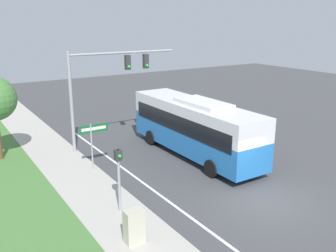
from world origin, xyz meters
TOP-DOWN VIEW (x-y plane):
  - ground_plane at (0.00, 0.00)m, footprint 80.00×80.00m
  - sidewalk at (-6.20, 0.00)m, footprint 2.80×80.00m
  - lane_divider_near at (-3.60, 0.00)m, footprint 0.14×30.00m
  - bus at (0.92, 6.31)m, footprint 2.64×10.05m
  - signal_gantry at (-2.82, 10.44)m, footprint 7.14×0.41m
  - pedestrian_signal at (-5.89, 2.33)m, footprint 0.28×0.34m
  - street_sign at (-5.05, 7.25)m, footprint 1.60×0.08m
  - utility_cabinet at (-6.46, -0.05)m, footprint 0.68×0.47m

SIDE VIEW (x-z plane):
  - ground_plane at x=0.00m, z-range 0.00..0.00m
  - lane_divider_near at x=-3.60m, z-range 0.00..0.01m
  - sidewalk at x=-6.20m, z-range 0.00..0.12m
  - utility_cabinet at x=-6.46m, z-range 0.12..1.38m
  - bus at x=0.92m, z-range 0.17..3.64m
  - street_sign at x=-5.05m, z-range 0.61..3.26m
  - pedestrian_signal at x=-5.89m, z-range 0.53..3.36m
  - signal_gantry at x=-2.82m, z-range 1.38..7.56m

